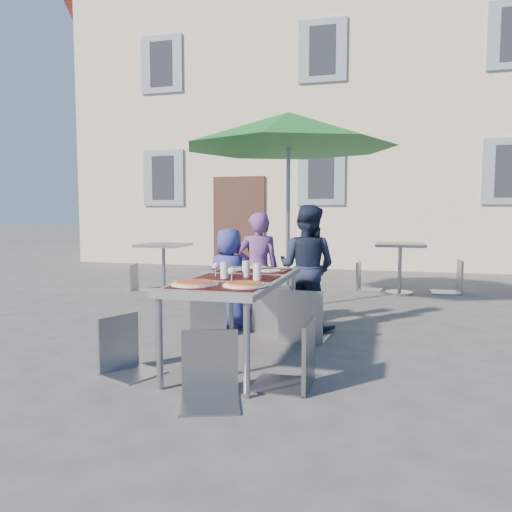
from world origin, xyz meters
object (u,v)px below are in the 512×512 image
(chair_0, at_px, (209,288))
(bg_chair_r_1, at_px, (454,256))
(child_2, at_px, (307,267))
(bg_chair_r_0, at_px, (215,263))
(dining_table, at_px, (237,284))
(patio_umbrella, at_px, (289,132))
(chair_5, at_px, (209,325))
(bg_chair_l_0, at_px, (139,261))
(cafe_table_0, at_px, (164,258))
(cafe_table_1, at_px, (400,258))
(chair_3, at_px, (125,310))
(child_0, at_px, (229,278))
(pizza_near_right, at_px, (245,284))
(chair_2, at_px, (303,282))
(bg_chair_l_1, at_px, (365,259))
(chair_1, at_px, (275,277))
(child_1, at_px, (258,271))
(chair_4, at_px, (296,313))
(pizza_near_left, at_px, (195,283))

(chair_0, relative_size, bg_chair_r_1, 0.84)
(child_2, distance_m, bg_chair_r_0, 2.81)
(dining_table, relative_size, patio_umbrella, 0.64)
(chair_5, bearing_deg, patio_umbrella, 92.52)
(bg_chair_l_0, bearing_deg, patio_umbrella, -17.93)
(cafe_table_0, height_order, cafe_table_1, cafe_table_1)
(chair_3, relative_size, bg_chair_r_0, 1.02)
(patio_umbrella, bearing_deg, child_0, -107.28)
(chair_3, xyz_separation_m, cafe_table_1, (2.26, 4.73, 0.08))
(patio_umbrella, bearing_deg, chair_3, -103.42)
(bg_chair_r_0, bearing_deg, chair_0, -71.68)
(pizza_near_right, xyz_separation_m, bg_chair_l_0, (-3.04, 3.93, -0.27))
(chair_2, bearing_deg, chair_3, -132.33)
(pizza_near_right, distance_m, bg_chair_l_1, 5.05)
(dining_table, xyz_separation_m, chair_1, (0.09, 1.11, -0.08))
(child_1, bearing_deg, pizza_near_right, 82.74)
(bg_chair_r_0, bearing_deg, child_0, -66.46)
(chair_5, bearing_deg, chair_1, 90.10)
(cafe_table_0, height_order, bg_chair_r_0, bg_chair_r_0)
(cafe_table_0, bearing_deg, bg_chair_r_1, 14.32)
(child_1, bearing_deg, cafe_table_1, -137.57)
(child_2, bearing_deg, chair_3, 72.75)
(chair_4, xyz_separation_m, bg_chair_l_0, (-3.45, 3.98, -0.07))
(child_1, distance_m, bg_chair_r_0, 2.59)
(child_0, relative_size, child_2, 0.82)
(child_1, height_order, bg_chair_l_0, child_1)
(pizza_near_left, distance_m, bg_chair_r_0, 4.21)
(cafe_table_1, height_order, bg_chair_r_1, bg_chair_r_1)
(pizza_near_right, height_order, bg_chair_l_1, bg_chair_l_1)
(bg_chair_l_0, height_order, cafe_table_1, bg_chair_l_0)
(bg_chair_l_1, bearing_deg, pizza_near_left, -101.95)
(bg_chair_l_0, distance_m, cafe_table_1, 4.35)
(chair_1, height_order, bg_chair_r_0, chair_1)
(cafe_table_0, bearing_deg, pizza_near_right, -56.53)
(child_2, bearing_deg, chair_2, 110.08)
(pizza_near_left, bearing_deg, cafe_table_0, 118.86)
(cafe_table_0, relative_size, bg_chair_r_0, 0.92)
(child_2, bearing_deg, chair_0, 44.18)
(child_1, bearing_deg, bg_chair_l_1, -126.31)
(pizza_near_right, relative_size, chair_3, 0.39)
(pizza_near_right, height_order, chair_3, chair_3)
(chair_0, bearing_deg, cafe_table_1, 58.70)
(chair_1, bearing_deg, chair_3, -117.82)
(chair_5, distance_m, bg_chair_r_0, 4.69)
(chair_3, distance_m, bg_chair_r_0, 4.08)
(child_2, relative_size, cafe_table_0, 1.74)
(chair_0, relative_size, chair_4, 0.90)
(chair_0, height_order, bg_chair_r_1, bg_chair_r_1)
(dining_table, height_order, pizza_near_left, pizza_near_left)
(chair_3, relative_size, chair_5, 0.98)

